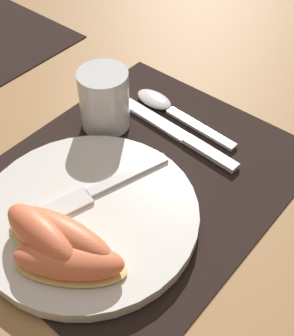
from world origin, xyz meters
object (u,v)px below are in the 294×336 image
(plate, at_px, (89,215))
(spoon, at_px, (166,107))
(juice_glass, at_px, (105,103))
(citrus_wedge_1, at_px, (63,237))
(knife, at_px, (178,133))
(citrus_wedge_0, at_px, (42,237))
(citrus_wedge_2, at_px, (69,261))
(fork, at_px, (95,192))

(plate, xyz_separation_m, spoon, (0.22, 0.06, -0.00))
(juice_glass, xyz_separation_m, citrus_wedge_1, (-0.19, -0.12, -0.00))
(knife, xyz_separation_m, citrus_wedge_1, (-0.24, -0.02, 0.03))
(juice_glass, height_order, citrus_wedge_0, juice_glass)
(spoon, distance_m, citrus_wedge_2, 0.31)
(plate, distance_m, knife, 0.19)
(juice_glass, xyz_separation_m, knife, (0.05, -0.09, -0.04))
(citrus_wedge_2, bearing_deg, plate, 30.58)
(citrus_wedge_1, bearing_deg, knife, 5.83)
(knife, height_order, citrus_wedge_2, citrus_wedge_2)
(knife, height_order, fork, fork)
(fork, relative_size, citrus_wedge_0, 1.57)
(plate, relative_size, fork, 1.44)
(plate, xyz_separation_m, juice_glass, (0.14, 0.10, 0.03))
(spoon, distance_m, citrus_wedge_1, 0.28)
(citrus_wedge_0, distance_m, citrus_wedge_1, 0.02)
(juice_glass, bearing_deg, citrus_wedge_1, -148.16)
(juice_glass, height_order, knife, juice_glass)
(fork, bearing_deg, citrus_wedge_0, -172.75)
(plate, relative_size, juice_glass, 3.01)
(plate, bearing_deg, citrus_wedge_2, -149.42)
(juice_glass, bearing_deg, plate, -143.37)
(fork, bearing_deg, juice_glass, 38.08)
(spoon, bearing_deg, plate, -165.36)
(citrus_wedge_1, bearing_deg, juice_glass, 31.84)
(plate, relative_size, citrus_wedge_1, 1.91)
(juice_glass, relative_size, fork, 0.48)
(knife, bearing_deg, citrus_wedge_2, -168.99)
(fork, height_order, citrus_wedge_1, citrus_wedge_1)
(fork, bearing_deg, plate, -151.09)
(plate, bearing_deg, knife, 3.04)
(spoon, bearing_deg, citrus_wedge_1, -165.16)
(plate, distance_m, fork, 0.03)
(citrus_wedge_0, distance_m, citrus_wedge_2, 0.04)
(juice_glass, distance_m, fork, 0.15)
(juice_glass, bearing_deg, citrus_wedge_0, -153.62)
(plate, height_order, juice_glass, juice_glass)
(citrus_wedge_2, bearing_deg, fork, 30.14)
(fork, distance_m, citrus_wedge_2, 0.11)
(knife, height_order, spoon, spoon)
(knife, bearing_deg, fork, 178.78)
(knife, bearing_deg, spoon, 54.02)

